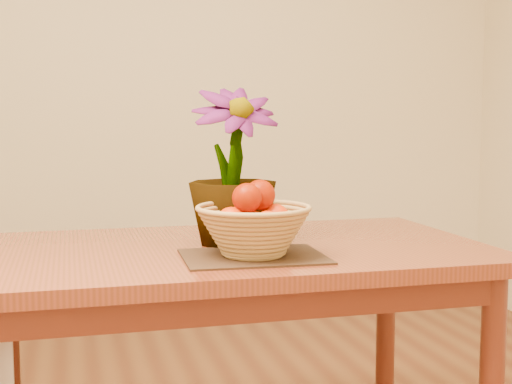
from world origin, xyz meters
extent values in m
cube|color=beige|center=(0.00, 2.25, 1.35)|extent=(4.00, 0.02, 2.70)
cube|color=maroon|center=(0.00, 0.30, 0.73)|extent=(1.40, 0.80, 0.04)
cube|color=#511F12|center=(0.00, 0.30, 0.67)|extent=(1.28, 0.68, 0.08)
cylinder|color=#511F12|center=(-0.62, 0.62, 0.35)|extent=(0.06, 0.06, 0.71)
cylinder|color=#511F12|center=(0.62, 0.62, 0.35)|extent=(0.06, 0.06, 0.71)
cube|color=#332012|center=(0.02, 0.13, 0.75)|extent=(0.37, 0.28, 0.01)
cylinder|color=tan|center=(0.02, 0.13, 0.76)|extent=(0.15, 0.15, 0.01)
sphere|color=red|center=(0.02, 0.13, 0.84)|extent=(0.06, 0.06, 0.06)
sphere|color=red|center=(0.08, 0.15, 0.84)|extent=(0.08, 0.08, 0.08)
sphere|color=red|center=(0.00, 0.19, 0.84)|extent=(0.07, 0.07, 0.07)
sphere|color=red|center=(-0.04, 0.11, 0.84)|extent=(0.08, 0.08, 0.08)
sphere|color=red|center=(0.04, 0.07, 0.84)|extent=(0.07, 0.07, 0.07)
sphere|color=red|center=(0.04, 0.15, 0.91)|extent=(0.08, 0.08, 0.08)
sphere|color=red|center=(0.00, 0.11, 0.91)|extent=(0.07, 0.07, 0.07)
sphere|color=red|center=(0.04, 0.15, 0.91)|extent=(0.08, 0.08, 0.08)
sphere|color=red|center=(0.00, 0.11, 0.91)|extent=(0.07, 0.07, 0.07)
imported|color=#164C15|center=(0.01, 0.32, 0.97)|extent=(0.26, 0.26, 0.44)
camera|label=1|loc=(-0.43, -1.59, 1.10)|focal=50.00mm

